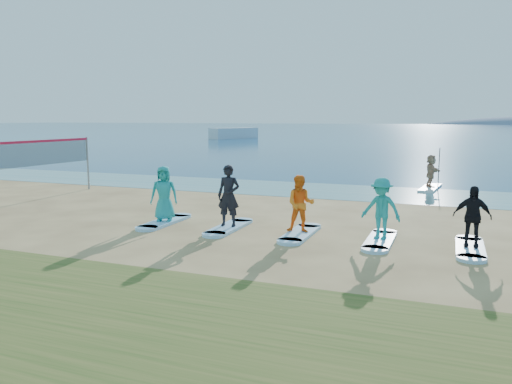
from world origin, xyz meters
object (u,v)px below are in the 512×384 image
(surfboard_0, at_px, (165,222))
(surfboard_4, at_px, (470,248))
(surfboard_1, at_px, (229,227))
(student_4, at_px, (472,216))
(student_0, at_px, (164,193))
(volleyball_net, at_px, (6,156))
(student_1, at_px, (229,196))
(paddleboarder, at_px, (431,171))
(surfboard_2, at_px, (300,233))
(boat_offshore_a, at_px, (234,139))
(paddleboard, at_px, (430,188))
(surfboard_3, at_px, (380,240))
(student_2, at_px, (301,204))
(student_3, at_px, (381,208))

(surfboard_0, distance_m, surfboard_4, 9.16)
(surfboard_1, xyz_separation_m, student_4, (6.87, 0.00, 0.84))
(student_0, bearing_deg, volleyball_net, 151.92)
(student_0, relative_size, student_1, 0.94)
(paddleboarder, relative_size, surfboard_2, 0.70)
(volleyball_net, xyz_separation_m, boat_offshore_a, (-17.92, 62.68, -1.90))
(student_1, xyz_separation_m, student_4, (6.87, 0.00, -0.15))
(paddleboard, bearing_deg, surfboard_3, -88.18)
(paddleboarder, distance_m, student_0, 13.81)
(student_0, distance_m, student_2, 4.58)
(surfboard_0, bearing_deg, student_3, 0.00)
(student_0, height_order, student_1, student_1)
(volleyball_net, distance_m, surfboard_3, 14.81)
(volleyball_net, distance_m, boat_offshore_a, 65.22)
(surfboard_3, bearing_deg, paddleboard, 85.74)
(student_2, bearing_deg, boat_offshore_a, 104.50)
(boat_offshore_a, bearing_deg, student_3, -38.88)
(student_4, bearing_deg, paddleboarder, 98.66)
(paddleboarder, bearing_deg, surfboard_2, 144.29)
(boat_offshore_a, height_order, surfboard_2, boat_offshore_a)
(paddleboard, distance_m, student_1, 12.71)
(boat_offshore_a, distance_m, surfboard_2, 70.52)
(paddleboarder, bearing_deg, surfboard_0, 125.65)
(surfboard_1, distance_m, surfboard_2, 2.29)
(surfboard_3, relative_size, student_4, 1.38)
(surfboard_0, distance_m, student_3, 6.93)
(surfboard_1, bearing_deg, volleyball_net, 174.34)
(paddleboard, bearing_deg, student_0, -117.91)
(paddleboard, height_order, student_3, student_3)
(student_1, bearing_deg, paddleboarder, 58.68)
(student_1, xyz_separation_m, surfboard_2, (2.29, 0.00, -0.99))
(volleyball_net, height_order, surfboard_2, volleyball_net)
(surfboard_0, relative_size, student_3, 1.29)
(surfboard_1, distance_m, student_4, 6.92)
(surfboard_1, distance_m, student_1, 0.99)
(boat_offshore_a, xyz_separation_m, surfboard_4, (34.87, -63.68, 0.04))
(surfboard_4, relative_size, student_4, 1.38)
(surfboard_3, bearing_deg, volleyball_net, 176.10)
(surfboard_0, bearing_deg, volleyball_net, 172.70)
(volleyball_net, xyz_separation_m, surfboard_3, (14.66, -1.00, -1.86))
(paddleboarder, xyz_separation_m, surfboard_2, (-3.14, -11.45, -0.85))
(paddleboard, distance_m, surfboard_4, 11.54)
(student_3, bearing_deg, student_4, 13.85)
(surfboard_3, bearing_deg, student_3, 0.00)
(paddleboard, bearing_deg, student_2, -99.27)
(student_0, bearing_deg, surfboard_1, -20.77)
(surfboard_1, height_order, student_4, student_4)
(volleyball_net, height_order, surfboard_3, volleyball_net)
(paddleboarder, height_order, student_0, student_0)
(paddleboard, distance_m, student_0, 13.84)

